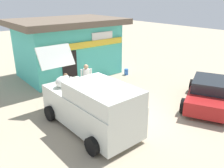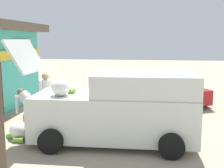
{
  "view_description": "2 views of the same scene",
  "coord_description": "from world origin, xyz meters",
  "px_view_note": "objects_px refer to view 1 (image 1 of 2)",
  "views": [
    {
      "loc": [
        -5.94,
        -7.33,
        4.85
      ],
      "look_at": [
        0.28,
        0.33,
        1.15
      ],
      "focal_mm": 37.66,
      "sensor_mm": 36.0,
      "label": 1
    },
    {
      "loc": [
        -8.79,
        -1.42,
        2.83
      ],
      "look_at": [
        0.97,
        -0.09,
        1.24
      ],
      "focal_mm": 44.13,
      "sensor_mm": 36.0,
      "label": 2
    }
  ],
  "objects_px": {
    "vendor_standing": "(86,78)",
    "unloaded_banana_pile": "(56,100)",
    "parked_sedan": "(209,93)",
    "paint_bucket": "(126,72)",
    "storefront_bar": "(68,46)",
    "delivery_van": "(91,105)",
    "customer_bending": "(67,85)"
  },
  "relations": [
    {
      "from": "storefront_bar",
      "to": "unloaded_banana_pile",
      "type": "xyz_separation_m",
      "value": [
        -2.83,
        -3.71,
        -1.61
      ]
    },
    {
      "from": "storefront_bar",
      "to": "parked_sedan",
      "type": "relative_size",
      "value": 1.53
    },
    {
      "from": "customer_bending",
      "to": "unloaded_banana_pile",
      "type": "height_order",
      "value": "customer_bending"
    },
    {
      "from": "storefront_bar",
      "to": "vendor_standing",
      "type": "bearing_deg",
      "value": -107.29
    },
    {
      "from": "delivery_van",
      "to": "unloaded_banana_pile",
      "type": "xyz_separation_m",
      "value": [
        -0.08,
        2.87,
        -0.75
      ]
    },
    {
      "from": "delivery_van",
      "to": "customer_bending",
      "type": "bearing_deg",
      "value": 79.92
    },
    {
      "from": "delivery_van",
      "to": "paint_bucket",
      "type": "distance_m",
      "value": 6.91
    },
    {
      "from": "storefront_bar",
      "to": "parked_sedan",
      "type": "xyz_separation_m",
      "value": [
        2.73,
        -8.3,
        -1.23
      ]
    },
    {
      "from": "customer_bending",
      "to": "unloaded_banana_pile",
      "type": "relative_size",
      "value": 1.33
    },
    {
      "from": "parked_sedan",
      "to": "paint_bucket",
      "type": "height_order",
      "value": "parked_sedan"
    },
    {
      "from": "storefront_bar",
      "to": "vendor_standing",
      "type": "relative_size",
      "value": 3.9
    },
    {
      "from": "vendor_standing",
      "to": "unloaded_banana_pile",
      "type": "relative_size",
      "value": 1.72
    },
    {
      "from": "storefront_bar",
      "to": "paint_bucket",
      "type": "bearing_deg",
      "value": -41.91
    },
    {
      "from": "delivery_van",
      "to": "customer_bending",
      "type": "xyz_separation_m",
      "value": [
        0.5,
        2.83,
        -0.15
      ]
    },
    {
      "from": "vendor_standing",
      "to": "customer_bending",
      "type": "distance_m",
      "value": 1.06
    },
    {
      "from": "delivery_van",
      "to": "unloaded_banana_pile",
      "type": "bearing_deg",
      "value": 91.53
    },
    {
      "from": "unloaded_banana_pile",
      "to": "paint_bucket",
      "type": "height_order",
      "value": "unloaded_banana_pile"
    },
    {
      "from": "parked_sedan",
      "to": "storefront_bar",
      "type": "bearing_deg",
      "value": 108.21
    },
    {
      "from": "customer_bending",
      "to": "storefront_bar",
      "type": "bearing_deg",
      "value": 59.02
    },
    {
      "from": "storefront_bar",
      "to": "unloaded_banana_pile",
      "type": "distance_m",
      "value": 4.93
    },
    {
      "from": "unloaded_banana_pile",
      "to": "delivery_van",
      "type": "bearing_deg",
      "value": -88.47
    },
    {
      "from": "delivery_van",
      "to": "vendor_standing",
      "type": "height_order",
      "value": "delivery_van"
    },
    {
      "from": "vendor_standing",
      "to": "customer_bending",
      "type": "height_order",
      "value": "vendor_standing"
    },
    {
      "from": "unloaded_banana_pile",
      "to": "customer_bending",
      "type": "bearing_deg",
      "value": -3.32
    },
    {
      "from": "delivery_van",
      "to": "unloaded_banana_pile",
      "type": "height_order",
      "value": "delivery_van"
    },
    {
      "from": "delivery_van",
      "to": "unloaded_banana_pile",
      "type": "relative_size",
      "value": 4.96
    },
    {
      "from": "delivery_van",
      "to": "vendor_standing",
      "type": "distance_m",
      "value": 3.09
    },
    {
      "from": "vendor_standing",
      "to": "unloaded_banana_pile",
      "type": "distance_m",
      "value": 1.8
    },
    {
      "from": "vendor_standing",
      "to": "paint_bucket",
      "type": "relative_size",
      "value": 4.41
    },
    {
      "from": "parked_sedan",
      "to": "vendor_standing",
      "type": "bearing_deg",
      "value": 131.83
    },
    {
      "from": "delivery_van",
      "to": "vendor_standing",
      "type": "bearing_deg",
      "value": 60.14
    },
    {
      "from": "parked_sedan",
      "to": "delivery_van",
      "type": "bearing_deg",
      "value": 162.49
    }
  ]
}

